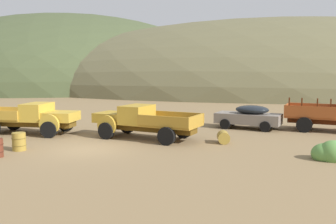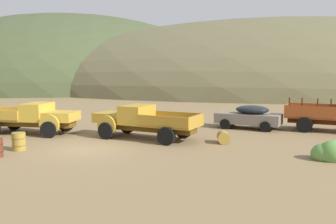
% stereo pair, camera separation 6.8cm
% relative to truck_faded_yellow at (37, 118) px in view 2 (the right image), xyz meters
% --- Properties ---
extents(ground_plane, '(300.00, 300.00, 0.00)m').
position_rel_truck_faded_yellow_xyz_m(ground_plane, '(4.59, -3.79, -0.99)').
color(ground_plane, olive).
extents(hill_far_right, '(74.55, 78.67, 32.56)m').
position_rel_truck_faded_yellow_xyz_m(hill_far_right, '(-22.50, 64.77, -0.99)').
color(hill_far_right, '#424C2D').
rests_on(hill_far_right, ground).
extents(hill_distant, '(102.42, 60.20, 26.29)m').
position_rel_truck_faded_yellow_xyz_m(hill_distant, '(23.02, 51.39, -0.99)').
color(hill_distant, brown).
rests_on(hill_distant, ground).
extents(truck_faded_yellow, '(5.97, 2.71, 1.89)m').
position_rel_truck_faded_yellow_xyz_m(truck_faded_yellow, '(0.00, 0.00, 0.00)').
color(truck_faded_yellow, brown).
rests_on(truck_faded_yellow, ground).
extents(truck_mustard, '(6.54, 4.04, 1.89)m').
position_rel_truck_faded_yellow_xyz_m(truck_mustard, '(6.43, -0.58, 0.00)').
color(truck_mustard, '#593D12').
rests_on(truck_mustard, ground).
extents(car_primer_gray, '(4.74, 3.08, 1.57)m').
position_rel_truck_faded_yellow_xyz_m(car_primer_gray, '(12.88, 3.69, -0.18)').
color(car_primer_gray, slate).
rests_on(car_primer_gray, ground).
extents(oil_drum_spare, '(0.69, 0.93, 0.64)m').
position_rel_truck_faded_yellow_xyz_m(oil_drum_spare, '(11.24, -1.47, -0.68)').
color(oil_drum_spare, olive).
rests_on(oil_drum_spare, ground).
extents(oil_drum_by_truck, '(0.68, 0.68, 0.88)m').
position_rel_truck_faded_yellow_xyz_m(oil_drum_by_truck, '(1.32, -4.48, -0.55)').
color(oil_drum_by_truck, olive).
rests_on(oil_drum_by_truck, ground).
extents(bush_front_right, '(1.50, 1.24, 1.14)m').
position_rel_truck_faded_yellow_xyz_m(bush_front_right, '(15.73, -4.63, -0.70)').
color(bush_front_right, '#5B8E42').
rests_on(bush_front_right, ground).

